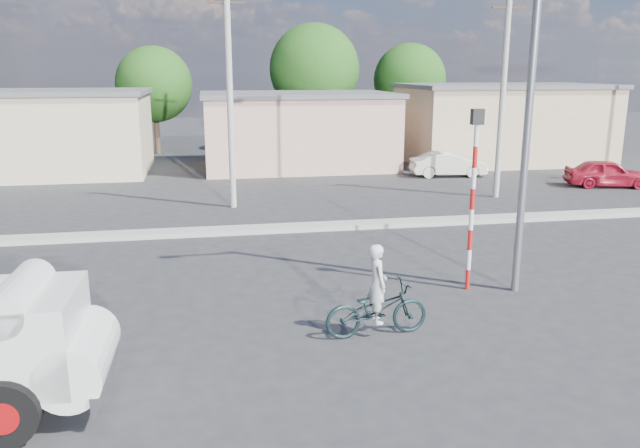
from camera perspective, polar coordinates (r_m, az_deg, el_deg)
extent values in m
plane|color=#29292B|center=(13.49, 3.17, -8.91)|extent=(120.00, 120.00, 0.00)
cube|color=#99968E|center=(20.93, -1.92, -0.32)|extent=(40.00, 0.80, 0.16)
cylinder|color=black|center=(10.25, -26.89, -15.20)|extent=(1.00, 0.30, 1.00)
cylinder|color=#B50C0F|center=(10.25, -26.89, -15.20)|extent=(0.49, 0.33, 0.49)
cylinder|color=black|center=(11.88, -24.22, -10.84)|extent=(1.00, 0.30, 1.00)
cylinder|color=#B50C0F|center=(11.88, -24.22, -10.84)|extent=(0.49, 0.33, 0.49)
cube|color=silver|center=(10.72, -25.40, -9.17)|extent=(1.66, 1.88, 1.40)
cylinder|color=silver|center=(10.69, -21.13, -11.19)|extent=(1.02, 1.87, 1.00)
cylinder|color=silver|center=(10.50, -25.76, -5.98)|extent=(0.66, 1.87, 0.63)
cube|color=silver|center=(10.78, -19.03, -12.93)|extent=(0.16, 1.95, 0.25)
imported|color=black|center=(12.67, 5.19, -7.77)|extent=(2.16, 0.87, 1.11)
imported|color=silver|center=(12.58, 5.22, -6.71)|extent=(0.42, 0.61, 1.61)
imported|color=beige|center=(32.07, 11.64, 5.38)|extent=(3.85, 1.67, 1.23)
imported|color=maroon|center=(31.47, 24.79, 4.24)|extent=(3.95, 2.40, 1.26)
cylinder|color=red|center=(15.71, 13.35, -4.93)|extent=(0.11, 0.11, 0.50)
cylinder|color=white|center=(15.56, 13.45, -3.19)|extent=(0.11, 0.11, 0.50)
cylinder|color=red|center=(15.43, 13.55, -1.42)|extent=(0.11, 0.11, 0.50)
cylinder|color=white|center=(15.31, 13.66, 0.39)|extent=(0.11, 0.11, 0.50)
cylinder|color=red|center=(15.20, 13.77, 2.22)|extent=(0.11, 0.11, 0.50)
cylinder|color=white|center=(15.11, 13.88, 4.08)|extent=(0.11, 0.11, 0.50)
cylinder|color=red|center=(15.04, 13.99, 5.96)|extent=(0.11, 0.11, 0.50)
cylinder|color=white|center=(14.98, 14.10, 7.85)|extent=(0.11, 0.11, 0.50)
cube|color=black|center=(14.94, 14.20, 9.49)|extent=(0.28, 0.18, 0.36)
cylinder|color=slate|center=(15.14, 18.60, 10.46)|extent=(0.18, 0.18, 9.00)
cube|color=beige|center=(35.40, -25.34, 7.38)|extent=(12.00, 7.00, 4.00)
cube|color=#59595B|center=(35.27, -25.70, 10.79)|extent=(12.30, 7.30, 0.24)
cube|color=tan|center=(34.59, -2.10, 8.40)|extent=(10.00, 7.00, 3.80)
cube|color=#59595B|center=(34.46, -2.13, 11.75)|extent=(10.30, 7.30, 0.24)
cube|color=tan|center=(38.19, 16.23, 8.69)|extent=(11.00, 7.00, 4.20)
cube|color=#59595B|center=(38.07, 16.46, 12.01)|extent=(11.30, 7.30, 0.24)
cylinder|color=#38281E|center=(41.33, -14.72, 8.64)|extent=(0.36, 0.36, 3.47)
sphere|color=#2E5D1C|center=(41.20, -14.94, 12.24)|extent=(4.71, 4.71, 4.71)
cylinder|color=#38281E|center=(40.79, -0.52, 9.53)|extent=(0.36, 0.36, 4.20)
sphere|color=#2E5D1C|center=(40.67, -0.53, 13.96)|extent=(5.70, 5.70, 5.70)
cylinder|color=#38281E|center=(44.46, 8.08, 9.40)|extent=(0.36, 0.36, 3.64)
sphere|color=#2E5D1C|center=(44.33, 8.20, 12.92)|extent=(4.94, 4.94, 4.94)
cylinder|color=#99968E|center=(24.12, -8.23, 10.87)|extent=(0.24, 0.24, 8.00)
cube|color=#38281E|center=(24.21, -8.54, 19.41)|extent=(1.40, 0.08, 0.08)
cylinder|color=#99968E|center=(26.91, 16.33, 10.77)|extent=(0.24, 0.24, 8.00)
cube|color=#38281E|center=(26.98, 16.87, 18.41)|extent=(1.40, 0.08, 0.08)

